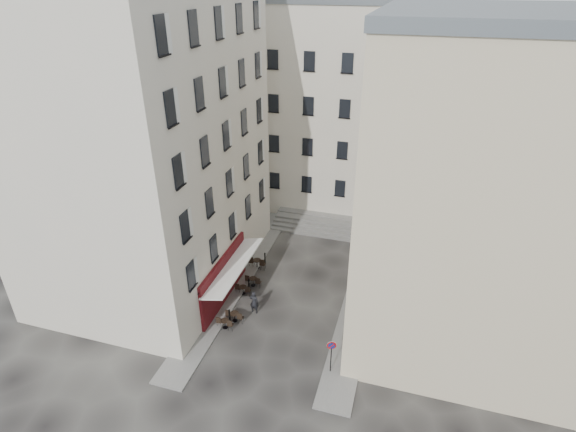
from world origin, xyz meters
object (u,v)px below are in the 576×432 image
at_px(bistro_table_a, 225,323).
at_px(bistro_table_b, 235,316).
at_px(pedestrian, 254,302).
at_px(no_parking_sign, 331,351).

height_order(bistro_table_a, bistro_table_b, bistro_table_b).
relative_size(bistro_table_a, pedestrian, 0.68).
bearing_deg(bistro_table_b, pedestrian, 52.60).
bearing_deg(no_parking_sign, bistro_table_b, 143.73).
bearing_deg(bistro_table_a, no_parking_sign, -13.34).
relative_size(no_parking_sign, pedestrian, 1.37).
bearing_deg(pedestrian, no_parking_sign, 150.74).
bearing_deg(no_parking_sign, pedestrian, 131.91).
bearing_deg(no_parking_sign, bistro_table_a, 150.38).
bearing_deg(bistro_table_b, no_parking_sign, -20.00).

